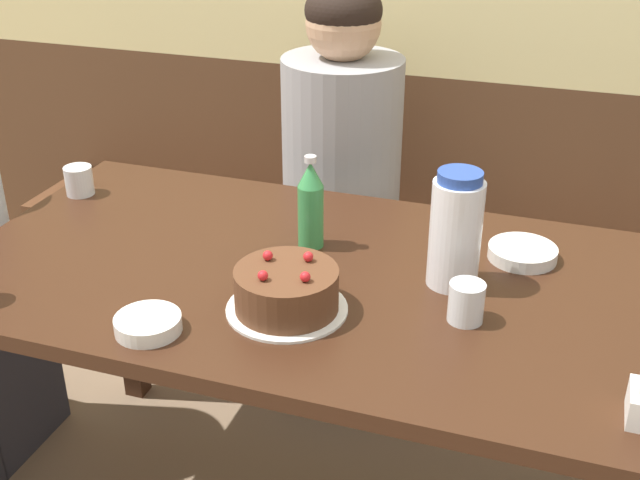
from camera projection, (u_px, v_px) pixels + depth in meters
bench_seat at (395, 297)px, 2.65m from camera, size 2.57×0.38×0.45m
dining_table at (312, 307)px, 1.74m from camera, size 1.53×0.83×0.76m
birthday_cake at (287, 291)px, 1.54m from camera, size 0.24×0.24×0.11m
water_pitcher at (456, 230)px, 1.60m from camera, size 0.11×0.11×0.25m
soju_bottle at (311, 204)px, 1.76m from camera, size 0.06×0.06×0.21m
bowl_soup_white at (522, 253)px, 1.74m from camera, size 0.15×0.15×0.03m
bowl_rice_small at (148, 324)px, 1.49m from camera, size 0.13×0.13×0.03m
glass_water_tall at (79, 181)px, 2.05m from camera, size 0.07×0.07×0.07m
glass_tumbler_short at (466, 302)px, 1.51m from camera, size 0.07×0.07×0.08m
person_pale_blue_shirt at (341, 203)px, 2.38m from camera, size 0.34×0.34×1.25m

